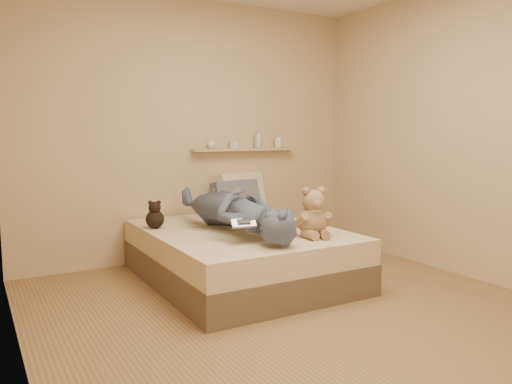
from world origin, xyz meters
TOP-DOWN VIEW (x-y plane):
  - room at (0.00, 0.00)m, footprint 3.80×3.80m
  - bed at (0.00, 0.93)m, footprint 1.50×1.90m
  - game_console at (-0.26, 0.38)m, footprint 0.20×0.12m
  - teddy_bear at (0.35, 0.35)m, footprint 0.32×0.33m
  - dark_plush at (-0.63, 1.32)m, footprint 0.16×0.16m
  - pillow_cream at (0.45, 1.76)m, footprint 0.59×0.37m
  - pillow_grey at (0.33, 1.62)m, footprint 0.52×0.29m
  - person at (-0.09, 0.84)m, footprint 0.61×1.60m
  - wall_shelf at (0.55, 1.84)m, footprint 1.20×0.12m
  - shelf_bottles at (0.57, 1.84)m, footprint 0.90×0.11m

SIDE VIEW (x-z plane):
  - bed at x=0.00m, z-range 0.00..0.45m
  - dark_plush at x=-0.63m, z-range 0.43..0.68m
  - game_console at x=-0.26m, z-range 0.58..0.64m
  - teddy_bear at x=0.35m, z-range 0.41..0.82m
  - pillow_grey at x=0.33m, z-range 0.44..0.80m
  - person at x=-0.09m, z-range 0.45..0.83m
  - pillow_cream at x=0.45m, z-range 0.44..0.86m
  - wall_shelf at x=0.55m, z-range 1.09..1.11m
  - shelf_bottles at x=0.57m, z-range 1.08..1.29m
  - room at x=0.00m, z-range -0.60..3.20m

